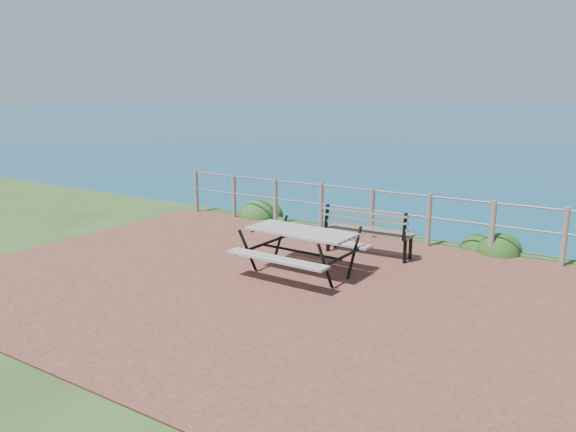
{
  "coord_description": "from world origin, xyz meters",
  "views": [
    {
      "loc": [
        4.46,
        -6.62,
        2.87
      ],
      "look_at": [
        -0.68,
        1.36,
        0.75
      ],
      "focal_mm": 35.0,
      "sensor_mm": 36.0,
      "label": 1
    }
  ],
  "objects": [
    {
      "name": "park_bench",
      "position": [
        0.46,
        2.21,
        0.58
      ],
      "size": [
        1.58,
        0.46,
        0.88
      ],
      "rotation": [
        0.0,
        0.0,
        0.04
      ],
      "color": "brown",
      "rests_on": "ground"
    },
    {
      "name": "shrub_lip_west",
      "position": [
        -3.27,
        3.93,
        0.0
      ],
      "size": [
        0.88,
        0.88,
        0.66
      ],
      "primitive_type": "ellipsoid",
      "color": "#235821",
      "rests_on": "ground"
    },
    {
      "name": "ground",
      "position": [
        0.0,
        0.0,
        0.0
      ],
      "size": [
        10.0,
        7.0,
        0.12
      ],
      "primitive_type": "cube",
      "color": "brown",
      "rests_on": "ground"
    },
    {
      "name": "picnic_table",
      "position": [
        0.03,
        0.63,
        0.46
      ],
      "size": [
        1.74,
        1.49,
        0.72
      ],
      "rotation": [
        0.0,
        0.0,
        -0.03
      ],
      "color": "gray",
      "rests_on": "ground"
    },
    {
      "name": "safety_railing",
      "position": [
        0.0,
        3.35,
        0.57
      ],
      "size": [
        9.4,
        0.1,
        1.0
      ],
      "color": "#6B5B4C",
      "rests_on": "ground"
    },
    {
      "name": "shrub_lip_east",
      "position": [
        2.17,
        3.81,
        0.0
      ],
      "size": [
        0.82,
        0.82,
        0.58
      ],
      "primitive_type": "ellipsoid",
      "color": "#1E4515",
      "rests_on": "ground"
    }
  ]
}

